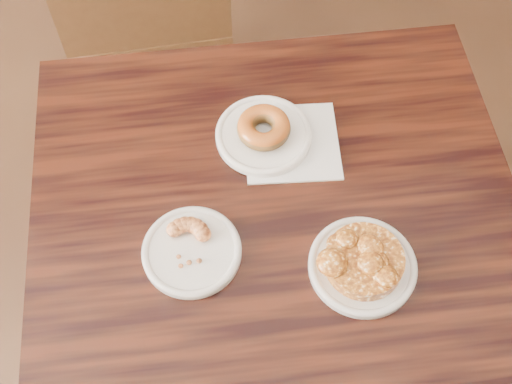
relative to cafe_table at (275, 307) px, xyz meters
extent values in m
cube|color=black|center=(0.00, 0.00, 0.00)|extent=(0.86, 0.86, 0.75)
cube|color=white|center=(0.05, 0.16, 0.38)|extent=(0.18, 0.18, 0.00)
cylinder|color=white|center=(0.00, 0.18, 0.39)|extent=(0.17, 0.17, 0.01)
cylinder|color=silver|center=(-0.15, -0.02, 0.38)|extent=(0.16, 0.16, 0.01)
cylinder|color=silver|center=(0.11, -0.09, 0.38)|extent=(0.17, 0.17, 0.01)
torus|color=#8C3B14|center=(0.00, 0.18, 0.41)|extent=(0.09, 0.09, 0.03)
camera|label=1|loc=(-0.12, -0.47, 1.31)|focal=45.00mm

